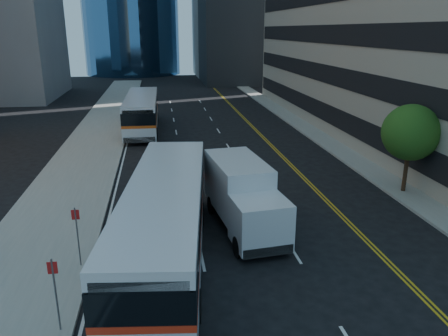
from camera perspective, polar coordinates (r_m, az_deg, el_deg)
name	(u,v)px	position (r m, az deg, el deg)	size (l,w,h in m)	color
ground	(297,278)	(17.67, 9.53, -13.99)	(160.00, 160.00, 0.00)	black
sidewalk_west	(98,137)	(40.65, -16.12, 3.97)	(5.00, 90.00, 0.15)	gray
sidewalk_east	(308,129)	(42.65, 10.89, 4.96)	(2.00, 90.00, 0.15)	gray
street_tree	(411,133)	(26.86, 23.20, 4.27)	(3.20, 3.20, 5.10)	#332114
bus_front	(166,219)	(17.91, -7.62, -6.67)	(4.43, 13.51, 3.42)	silver
bus_rear	(142,111)	(42.34, -10.65, 7.27)	(3.00, 12.85, 3.30)	silver
box_truck	(243,196)	(20.70, 2.53, -3.64)	(3.05, 6.91, 3.20)	silver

